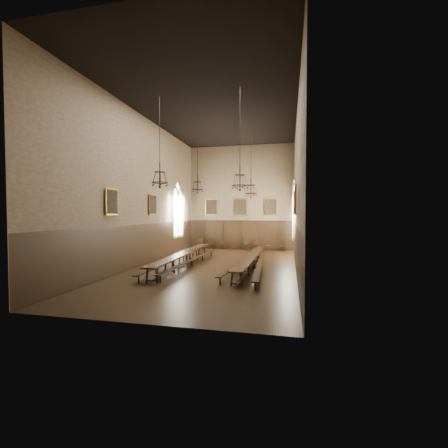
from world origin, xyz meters
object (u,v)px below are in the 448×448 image
(chair_0, at_px, (201,246))
(chair_2, at_px, (222,246))
(bench_left_outer, at_px, (172,262))
(bench_right_inner, at_px, (241,264))
(table_left, at_px, (183,259))
(chair_6, at_px, (268,248))
(chandelier_back_left, at_px, (198,185))
(chandelier_back_right, at_px, (251,188))
(chair_1, at_px, (212,246))
(chair_7, at_px, (282,248))
(chandelier_front_right, at_px, (240,178))
(bench_left_inner, at_px, (192,262))
(chair_3, at_px, (233,247))
(chandelier_front_left, at_px, (160,177))
(chair_4, at_px, (246,247))
(table_right, at_px, (251,263))
(chair_5, at_px, (257,247))
(bench_right_outer, at_px, (260,265))

(chair_0, xyz_separation_m, chair_2, (1.88, 0.02, 0.01))
(bench_left_outer, xyz_separation_m, bench_right_inner, (4.02, 0.43, -0.00))
(table_left, height_order, chair_6, chair_6)
(chandelier_back_left, bearing_deg, chair_6, 53.38)
(chandelier_back_right, bearing_deg, chair_0, 129.93)
(table_left, xyz_separation_m, chair_1, (-0.42, 8.43, -0.11))
(chair_7, bearing_deg, chair_1, -162.29)
(bench_right_inner, height_order, chandelier_front_right, chandelier_front_right)
(bench_left_inner, bearing_deg, chair_3, 83.94)
(chandelier_back_left, bearing_deg, chandelier_front_left, -93.92)
(chair_4, height_order, chair_7, chair_4)
(bench_left_outer, xyz_separation_m, chandelier_front_right, (4.44, -2.59, 4.52))
(chair_6, bearing_deg, table_left, -118.94)
(bench_left_inner, distance_m, chair_4, 8.70)
(chair_6, distance_m, chandelier_back_left, 8.68)
(bench_left_outer, relative_size, chandelier_front_left, 2.06)
(chandelier_back_right, distance_m, chandelier_front_right, 5.15)
(table_right, xyz_separation_m, chandelier_back_left, (-3.95, 2.65, 4.68))
(chair_0, distance_m, chair_3, 2.84)
(table_left, relative_size, chair_0, 11.07)
(table_left, xyz_separation_m, bench_left_outer, (-0.51, -0.44, -0.13))
(chandelier_front_left, bearing_deg, bench_left_inner, 73.14)
(chair_2, xyz_separation_m, chair_4, (2.09, 0.08, 0.02))
(chair_0, bearing_deg, chandelier_front_right, -83.91)
(chair_0, xyz_separation_m, chandelier_front_right, (5.30, -11.32, 4.51))
(table_left, height_order, chair_0, chair_0)
(chair_5, distance_m, chandelier_back_left, 8.23)
(bench_left_inner, height_order, chair_6, chair_6)
(table_left, xyz_separation_m, table_right, (4.08, -0.14, -0.03))
(table_left, relative_size, chair_1, 10.95)
(table_right, bearing_deg, chandelier_back_right, 97.23)
(chair_2, distance_m, chandelier_back_left, 7.51)
(bench_left_outer, relative_size, chair_4, 9.00)
(bench_right_outer, relative_size, chandelier_back_right, 2.07)
(table_left, xyz_separation_m, chandelier_back_left, (0.14, 2.52, 4.65))
(chair_1, relative_size, chair_2, 0.97)
(bench_left_inner, xyz_separation_m, chair_2, (-0.07, 8.39, 0.02))
(table_right, bearing_deg, chandelier_front_right, -93.11)
(bench_left_outer, xyz_separation_m, chandelier_back_left, (0.65, 2.96, 4.78))
(table_right, xyz_separation_m, chair_4, (-1.49, 8.53, -0.05))
(chair_2, relative_size, chandelier_back_left, 0.22)
(bench_left_inner, bearing_deg, bench_left_outer, -161.44)
(bench_right_inner, height_order, chair_2, chair_2)
(table_left, xyz_separation_m, bench_right_inner, (3.51, -0.01, -0.13))
(bench_right_outer, bearing_deg, chair_6, 91.08)
(chandelier_back_right, bearing_deg, table_left, -150.91)
(table_right, relative_size, chair_2, 9.78)
(bench_right_outer, bearing_deg, chair_5, 97.20)
(chair_1, distance_m, chandelier_front_left, 12.09)
(table_left, relative_size, chandelier_front_left, 2.27)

